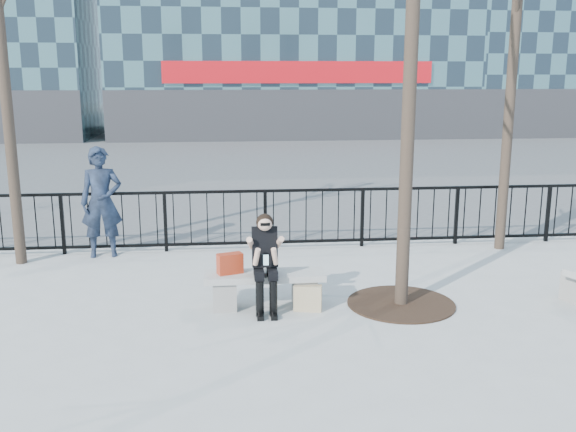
{
  "coord_description": "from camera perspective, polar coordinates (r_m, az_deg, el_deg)",
  "views": [
    {
      "loc": [
        -0.51,
        -8.38,
        3.16
      ],
      "look_at": [
        0.4,
        0.8,
        1.1
      ],
      "focal_mm": 40.0,
      "sensor_mm": 36.0,
      "label": 1
    }
  ],
  "objects": [
    {
      "name": "street_surface",
      "position": [
        23.6,
        -4.37,
        4.87
      ],
      "size": [
        60.0,
        23.0,
        0.01
      ],
      "primitive_type": "cube",
      "color": "#474747",
      "rests_on": "ground"
    },
    {
      "name": "seated_woman",
      "position": [
        8.61,
        -2.03,
        -4.24
      ],
      "size": [
        0.5,
        0.64,
        1.34
      ],
      "color": "black",
      "rests_on": "ground"
    },
    {
      "name": "bench_main",
      "position": [
        8.87,
        -2.08,
        -6.22
      ],
      "size": [
        1.65,
        0.46,
        0.49
      ],
      "color": "slate",
      "rests_on": "ground"
    },
    {
      "name": "ground",
      "position": [
        8.97,
        -2.06,
        -8.04
      ],
      "size": [
        120.0,
        120.0,
        0.0
      ],
      "primitive_type": "plane",
      "color": "#969691",
      "rests_on": "ground"
    },
    {
      "name": "railing",
      "position": [
        11.69,
        -3.01,
        -0.32
      ],
      "size": [
        14.0,
        0.06,
        1.1
      ],
      "color": "black",
      "rests_on": "ground"
    },
    {
      "name": "tree_grate",
      "position": [
        9.18,
        10.0,
        -7.67
      ],
      "size": [
        1.5,
        1.5,
        0.02
      ],
      "primitive_type": "cylinder",
      "color": "black",
      "rests_on": "ground"
    },
    {
      "name": "handbag",
      "position": [
        8.78,
        -5.19,
        -4.23
      ],
      "size": [
        0.37,
        0.26,
        0.28
      ],
      "primitive_type": "cube",
      "rotation": [
        0.0,
        0.0,
        0.34
      ],
      "color": "#A22C13",
      "rests_on": "bench_main"
    },
    {
      "name": "standing_man",
      "position": [
        11.6,
        -16.25,
        1.19
      ],
      "size": [
        0.77,
        0.56,
        1.94
      ],
      "primitive_type": "imported",
      "rotation": [
        0.0,
        0.0,
        0.14
      ],
      "color": "black",
      "rests_on": "ground"
    },
    {
      "name": "shopping_bag",
      "position": [
        8.77,
        1.77,
        -7.3
      ],
      "size": [
        0.4,
        0.22,
        0.36
      ],
      "primitive_type": "cube",
      "rotation": [
        0.0,
        0.0,
        -0.23
      ],
      "color": "#BFB087",
      "rests_on": "ground"
    }
  ]
}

